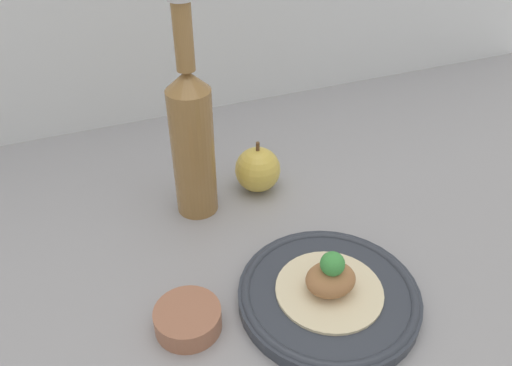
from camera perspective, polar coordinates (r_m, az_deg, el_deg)
The scene contains 6 objects.
ground_plane at distance 66.50cm, azimuth 2.42°, elevation -13.72°, with size 180.00×110.00×4.00cm, color gray.
plate at distance 64.04cm, azimuth 8.30°, elevation -12.52°, with size 22.58×22.58×2.08cm.
plated_food at distance 62.25cm, azimuth 8.49°, elevation -11.03°, with size 13.29×13.29×6.23cm.
cider_bottle at distance 71.21cm, azimuth -7.31°, elevation 5.12°, with size 6.24×6.24×32.73cm.
apple at distance 79.71cm, azimuth 0.19°, elevation 1.56°, with size 7.30×7.30×8.70cm.
dipping_bowl at distance 61.16cm, azimuth -7.79°, elevation -15.13°, with size 7.96×7.96×2.78cm.
Camera 1 is at (-18.60, -38.89, 48.63)cm, focal length 35.00 mm.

